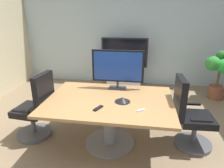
{
  "coord_description": "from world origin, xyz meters",
  "views": [
    {
      "loc": [
        0.46,
        -2.66,
        1.98
      ],
      "look_at": [
        -0.0,
        0.27,
        0.9
      ],
      "focal_mm": 32.87,
      "sensor_mm": 36.0,
      "label": 1
    }
  ],
  "objects_px": {
    "wall_display_unit": "(124,70)",
    "remote_control": "(98,108)",
    "conference_table": "(109,111)",
    "office_chair_right": "(189,119)",
    "office_chair_left": "(37,111)",
    "tv_monitor": "(118,67)",
    "potted_plant": "(219,70)",
    "conference_phone": "(122,100)"
  },
  "relations": [
    {
      "from": "conference_phone",
      "to": "office_chair_left",
      "type": "bearing_deg",
      "value": 177.35
    },
    {
      "from": "remote_control",
      "to": "office_chair_right",
      "type": "bearing_deg",
      "value": 43.7
    },
    {
      "from": "office_chair_left",
      "to": "tv_monitor",
      "type": "relative_size",
      "value": 1.3
    },
    {
      "from": "conference_table",
      "to": "office_chair_right",
      "type": "relative_size",
      "value": 1.67
    },
    {
      "from": "wall_display_unit",
      "to": "potted_plant",
      "type": "bearing_deg",
      "value": -13.36
    },
    {
      "from": "tv_monitor",
      "to": "conference_table",
      "type": "bearing_deg",
      "value": -96.98
    },
    {
      "from": "conference_table",
      "to": "tv_monitor",
      "type": "bearing_deg",
      "value": 83.02
    },
    {
      "from": "office_chair_right",
      "to": "office_chair_left",
      "type": "bearing_deg",
      "value": 90.05
    },
    {
      "from": "tv_monitor",
      "to": "remote_control",
      "type": "distance_m",
      "value": 0.88
    },
    {
      "from": "tv_monitor",
      "to": "conference_phone",
      "type": "relative_size",
      "value": 3.82
    },
    {
      "from": "remote_control",
      "to": "conference_table",
      "type": "bearing_deg",
      "value": 97.16
    },
    {
      "from": "wall_display_unit",
      "to": "conference_phone",
      "type": "xyz_separation_m",
      "value": [
        0.23,
        -2.65,
        0.34
      ]
    },
    {
      "from": "tv_monitor",
      "to": "office_chair_left",
      "type": "bearing_deg",
      "value": -159.42
    },
    {
      "from": "office_chair_left",
      "to": "office_chair_right",
      "type": "xyz_separation_m",
      "value": [
        2.36,
        0.12,
        0.0
      ]
    },
    {
      "from": "tv_monitor",
      "to": "potted_plant",
      "type": "distance_m",
      "value": 2.67
    },
    {
      "from": "office_chair_right",
      "to": "remote_control",
      "type": "height_order",
      "value": "office_chair_right"
    },
    {
      "from": "office_chair_left",
      "to": "conference_phone",
      "type": "xyz_separation_m",
      "value": [
        1.38,
        -0.06,
        0.32
      ]
    },
    {
      "from": "conference_table",
      "to": "tv_monitor",
      "type": "relative_size",
      "value": 2.17
    },
    {
      "from": "wall_display_unit",
      "to": "office_chair_right",
      "type": "bearing_deg",
      "value": -63.74
    },
    {
      "from": "wall_display_unit",
      "to": "remote_control",
      "type": "xyz_separation_m",
      "value": [
        -0.06,
        -2.92,
        0.32
      ]
    },
    {
      "from": "tv_monitor",
      "to": "conference_phone",
      "type": "xyz_separation_m",
      "value": [
        0.14,
        -0.53,
        -0.33
      ]
    },
    {
      "from": "conference_table",
      "to": "conference_phone",
      "type": "relative_size",
      "value": 8.29
    },
    {
      "from": "conference_table",
      "to": "office_chair_left",
      "type": "height_order",
      "value": "office_chair_left"
    },
    {
      "from": "office_chair_left",
      "to": "conference_phone",
      "type": "height_order",
      "value": "office_chair_left"
    },
    {
      "from": "tv_monitor",
      "to": "conference_phone",
      "type": "distance_m",
      "value": 0.64
    },
    {
      "from": "tv_monitor",
      "to": "remote_control",
      "type": "height_order",
      "value": "tv_monitor"
    },
    {
      "from": "remote_control",
      "to": "office_chair_left",
      "type": "bearing_deg",
      "value": -172.71
    },
    {
      "from": "office_chair_left",
      "to": "wall_display_unit",
      "type": "distance_m",
      "value": 2.83
    },
    {
      "from": "potted_plant",
      "to": "office_chair_left",
      "type": "bearing_deg",
      "value": -148.17
    },
    {
      "from": "conference_table",
      "to": "remote_control",
      "type": "distance_m",
      "value": 0.38
    },
    {
      "from": "wall_display_unit",
      "to": "potted_plant",
      "type": "xyz_separation_m",
      "value": [
        2.19,
        -0.52,
        0.25
      ]
    },
    {
      "from": "conference_table",
      "to": "tv_monitor",
      "type": "xyz_separation_m",
      "value": [
        0.06,
        0.48,
        0.54
      ]
    },
    {
      "from": "office_chair_left",
      "to": "office_chair_right",
      "type": "relative_size",
      "value": 1.0
    },
    {
      "from": "office_chair_right",
      "to": "wall_display_unit",
      "type": "height_order",
      "value": "wall_display_unit"
    },
    {
      "from": "office_chair_right",
      "to": "conference_table",
      "type": "bearing_deg",
      "value": 93.68
    },
    {
      "from": "office_chair_right",
      "to": "potted_plant",
      "type": "height_order",
      "value": "potted_plant"
    },
    {
      "from": "conference_phone",
      "to": "remote_control",
      "type": "height_order",
      "value": "conference_phone"
    },
    {
      "from": "wall_display_unit",
      "to": "potted_plant",
      "type": "height_order",
      "value": "wall_display_unit"
    },
    {
      "from": "conference_table",
      "to": "office_chair_right",
      "type": "bearing_deg",
      "value": 6.58
    },
    {
      "from": "potted_plant",
      "to": "conference_phone",
      "type": "xyz_separation_m",
      "value": [
        -1.96,
        -2.13,
        0.09
      ]
    },
    {
      "from": "office_chair_right",
      "to": "conference_phone",
      "type": "bearing_deg",
      "value": 97.79
    },
    {
      "from": "conference_table",
      "to": "wall_display_unit",
      "type": "relative_size",
      "value": 1.39
    }
  ]
}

